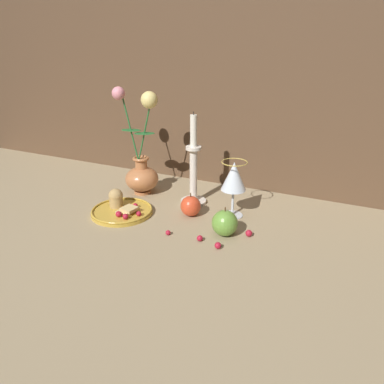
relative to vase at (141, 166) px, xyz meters
The scene contains 12 objects.
ground_plane 0.26m from the vase, 27.75° to the right, with size 2.40×2.40×0.00m, color #9E8966.
wall_back 0.58m from the vase, 47.31° to the left, with size 2.40×0.04×1.20m, color brown.
vase is the anchor object (origin of this frame).
plate_with_pastries 0.20m from the vase, 81.62° to the right, with size 0.20×0.20×0.07m.
wine_glass 0.36m from the vase, ahead, with size 0.08×0.08×0.18m.
candlestick 0.20m from the vase, ahead, with size 0.09×0.09×0.31m.
apple_beside_vase 0.27m from the vase, 21.80° to the right, with size 0.07×0.07×0.08m.
apple_near_glass 0.42m from the vase, 24.08° to the right, with size 0.08×0.08×0.09m.
berry_near_plate 0.48m from the vase, 18.45° to the right, with size 0.02×0.02×0.02m, color #AD192D.
berry_front_center 0.47m from the vase, 32.51° to the right, with size 0.02×0.02×0.02m, color #AD192D.
berry_by_glass_stem 0.42m from the vase, 35.15° to the right, with size 0.02×0.02×0.02m, color #AD192D.
berry_under_candlestick 0.35m from the vase, 45.73° to the right, with size 0.01×0.01×0.01m, color #AD192D.
Camera 1 is at (0.48, -0.96, 0.53)m, focal length 35.00 mm.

